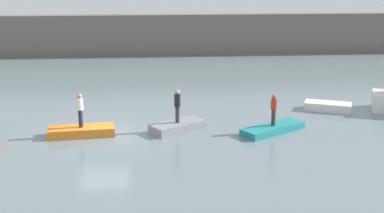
# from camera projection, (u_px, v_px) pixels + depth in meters

# --- Properties ---
(ground_plane) EXTENTS (120.00, 120.00, 0.00)m
(ground_plane) POSITION_uv_depth(u_px,v_px,m) (103.00, 134.00, 27.32)
(ground_plane) COLOR slate
(embankment_wall) EXTENTS (80.00, 1.20, 3.79)m
(embankment_wall) POSITION_uv_depth(u_px,v_px,m) (123.00, 35.00, 49.86)
(embankment_wall) COLOR #666056
(embankment_wall) RESTS_ON ground_plane
(rowboat_orange) EXTENTS (3.41, 1.54, 0.45)m
(rowboat_orange) POSITION_uv_depth(u_px,v_px,m) (81.00, 131.00, 27.07)
(rowboat_orange) COLOR orange
(rowboat_orange) RESTS_ON ground_plane
(rowboat_grey) EXTENTS (3.11, 2.65, 0.44)m
(rowboat_grey) POSITION_uv_depth(u_px,v_px,m) (178.00, 126.00, 27.89)
(rowboat_grey) COLOR gray
(rowboat_grey) RESTS_ON ground_plane
(rowboat_teal) EXTENTS (3.69, 2.95, 0.36)m
(rowboat_teal) POSITION_uv_depth(u_px,v_px,m) (273.00, 129.00, 27.65)
(rowboat_teal) COLOR teal
(rowboat_teal) RESTS_ON ground_plane
(rowboat_white) EXTENTS (2.92, 2.10, 0.49)m
(rowboat_white) POSITION_uv_depth(u_px,v_px,m) (328.00, 106.00, 31.66)
(rowboat_white) COLOR white
(rowboat_white) RESTS_ON ground_plane
(person_white_shirt) EXTENTS (0.32, 0.32, 1.74)m
(person_white_shirt) POSITION_uv_depth(u_px,v_px,m) (80.00, 108.00, 26.76)
(person_white_shirt) COLOR #232838
(person_white_shirt) RESTS_ON rowboat_orange
(person_red_shirt) EXTENTS (0.32, 0.32, 1.66)m
(person_red_shirt) POSITION_uv_depth(u_px,v_px,m) (274.00, 108.00, 27.36)
(person_red_shirt) COLOR #38332D
(person_red_shirt) RESTS_ON rowboat_teal
(person_dark_shirt) EXTENTS (0.32, 0.32, 1.75)m
(person_dark_shirt) POSITION_uv_depth(u_px,v_px,m) (177.00, 104.00, 27.57)
(person_dark_shirt) COLOR #38332D
(person_dark_shirt) RESTS_ON rowboat_grey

